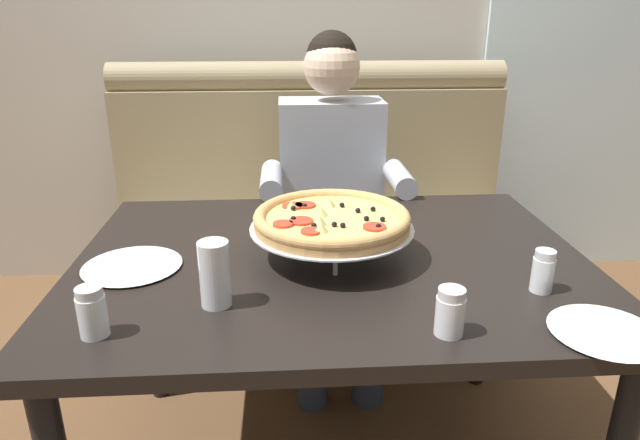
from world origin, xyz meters
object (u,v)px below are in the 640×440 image
(shaker_parmesan, at_px, (450,315))
(plate_near_right, at_px, (132,264))
(booth_bench, at_px, (313,236))
(dining_table, at_px, (331,283))
(shaker_oregano, at_px, (93,315))
(drinking_glass, at_px, (215,278))
(pizza, at_px, (333,220))
(patio_chair, at_px, (540,137))
(plate_near_left, at_px, (606,329))
(diner_main, at_px, (333,186))
(shaker_pepper_flakes, at_px, (543,274))

(shaker_parmesan, xyz_separation_m, plate_near_right, (-0.71, 0.35, -0.03))
(booth_bench, distance_m, dining_table, 0.99)
(shaker_oregano, height_order, drinking_glass, drinking_glass)
(booth_bench, height_order, dining_table, booth_bench)
(dining_table, relative_size, pizza, 3.14)
(drinking_glass, bearing_deg, dining_table, 41.23)
(patio_chair, bearing_deg, plate_near_right, -132.03)
(shaker_parmesan, xyz_separation_m, drinking_glass, (-0.48, 0.15, 0.02))
(dining_table, xyz_separation_m, pizza, (0.00, 0.00, 0.18))
(plate_near_left, bearing_deg, patio_chair, 67.88)
(pizza, relative_size, shaker_parmesan, 4.25)
(diner_main, distance_m, shaker_parmesan, 1.09)
(booth_bench, xyz_separation_m, pizza, (0.00, -0.96, 0.44))
(shaker_pepper_flakes, distance_m, drinking_glass, 0.74)
(diner_main, relative_size, shaker_oregano, 12.11)
(booth_bench, bearing_deg, shaker_pepper_flakes, -68.55)
(plate_near_left, bearing_deg, drinking_glass, 167.76)
(plate_near_left, distance_m, plate_near_right, 1.09)
(shaker_oregano, bearing_deg, patio_chair, 51.53)
(shaker_pepper_flakes, height_order, drinking_glass, drinking_glass)
(dining_table, relative_size, plate_near_left, 6.03)
(dining_table, distance_m, plate_near_right, 0.52)
(plate_near_left, height_order, plate_near_right, same)
(diner_main, distance_m, shaker_pepper_flakes, 1.00)
(drinking_glass, bearing_deg, pizza, 40.95)
(dining_table, bearing_deg, drinking_glass, -138.77)
(dining_table, xyz_separation_m, shaker_pepper_flakes, (0.47, -0.22, 0.12))
(booth_bench, relative_size, diner_main, 1.38)
(shaker_oregano, distance_m, plate_near_right, 0.32)
(shaker_oregano, xyz_separation_m, shaker_parmesan, (0.70, -0.04, -0.00))
(booth_bench, bearing_deg, pizza, -89.83)
(diner_main, height_order, drinking_glass, diner_main)
(diner_main, xyz_separation_m, shaker_oregano, (-0.57, -1.04, 0.07))
(diner_main, xyz_separation_m, patio_chair, (1.57, 1.64, -0.19))
(pizza, bearing_deg, drinking_glass, -139.05)
(diner_main, bearing_deg, shaker_oregano, -118.51)
(drinking_glass, bearing_deg, booth_bench, 77.15)
(dining_table, distance_m, diner_main, 0.70)
(shaker_pepper_flakes, height_order, plate_near_left, shaker_pepper_flakes)
(pizza, bearing_deg, dining_table, -176.89)
(booth_bench, bearing_deg, plate_near_right, -116.97)
(shaker_oregano, xyz_separation_m, plate_near_right, (-0.00, 0.31, -0.03))
(drinking_glass, bearing_deg, plate_near_right, 138.75)
(dining_table, relative_size, shaker_parmesan, 13.34)
(pizza, xyz_separation_m, shaker_oregano, (-0.51, -0.35, -0.06))
(plate_near_right, bearing_deg, shaker_oregano, -89.17)
(shaker_pepper_flakes, bearing_deg, booth_bench, 111.45)
(booth_bench, relative_size, pizza, 4.15)
(shaker_parmesan, relative_size, plate_near_right, 0.40)
(patio_chair, bearing_deg, shaker_oregano, -128.47)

